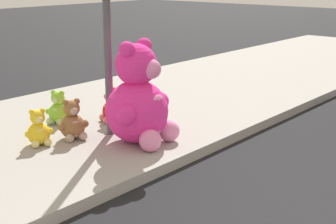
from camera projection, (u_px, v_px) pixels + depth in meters
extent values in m
cube|color=#9E9B93|center=(22.00, 144.00, 7.25)|extent=(28.00, 4.40, 0.15)
cylinder|color=#4C4C51|center=(107.00, 25.00, 7.03)|extent=(0.11, 0.11, 3.20)
sphere|color=#F22D93|center=(137.00, 111.00, 7.00)|extent=(0.89, 0.89, 0.89)
ellipsoid|color=pink|center=(156.00, 115.00, 6.84)|extent=(0.51, 0.27, 0.58)
sphere|color=#F22D93|center=(136.00, 65.00, 6.82)|extent=(0.58, 0.58, 0.58)
sphere|color=pink|center=(151.00, 69.00, 6.71)|extent=(0.27, 0.27, 0.27)
sphere|color=#F22D93|center=(144.00, 46.00, 6.93)|extent=(0.22, 0.22, 0.22)
sphere|color=#F22D93|center=(159.00, 101.00, 7.28)|extent=(0.28, 0.28, 0.28)
sphere|color=pink|center=(169.00, 131.00, 7.10)|extent=(0.30, 0.30, 0.30)
sphere|color=#F22D93|center=(127.00, 50.00, 6.59)|extent=(0.22, 0.22, 0.22)
sphere|color=#F22D93|center=(126.00, 115.00, 6.58)|extent=(0.28, 0.28, 0.28)
sphere|color=pink|center=(150.00, 141.00, 6.69)|extent=(0.30, 0.30, 0.30)
sphere|color=yellow|center=(39.00, 133.00, 6.97)|extent=(0.32, 0.32, 0.32)
ellipsoid|color=#F0DB80|center=(41.00, 136.00, 6.87)|extent=(0.19, 0.13, 0.21)
sphere|color=yellow|center=(37.00, 117.00, 6.90)|extent=(0.21, 0.21, 0.21)
sphere|color=#F0DB80|center=(39.00, 120.00, 6.83)|extent=(0.09, 0.09, 0.09)
sphere|color=yellow|center=(42.00, 111.00, 6.91)|extent=(0.08, 0.08, 0.08)
sphere|color=yellow|center=(50.00, 131.00, 7.00)|extent=(0.10, 0.10, 0.10)
sphere|color=#F0DB80|center=(48.00, 142.00, 6.92)|extent=(0.11, 0.11, 0.11)
sphere|color=yellow|center=(32.00, 112.00, 6.85)|extent=(0.08, 0.08, 0.08)
sphere|color=yellow|center=(28.00, 134.00, 6.86)|extent=(0.10, 0.10, 0.10)
sphere|color=#F0DB80|center=(35.00, 144.00, 6.84)|extent=(0.11, 0.11, 0.11)
sphere|color=olive|center=(73.00, 126.00, 7.21)|extent=(0.36, 0.36, 0.36)
ellipsoid|color=tan|center=(75.00, 129.00, 7.10)|extent=(0.21, 0.14, 0.23)
sphere|color=olive|center=(72.00, 108.00, 7.14)|extent=(0.24, 0.24, 0.24)
sphere|color=tan|center=(74.00, 111.00, 7.06)|extent=(0.11, 0.11, 0.11)
sphere|color=olive|center=(77.00, 101.00, 7.15)|extent=(0.09, 0.09, 0.09)
sphere|color=olive|center=(85.00, 124.00, 7.24)|extent=(0.11, 0.11, 0.11)
sphere|color=tan|center=(83.00, 136.00, 7.16)|extent=(0.12, 0.12, 0.12)
sphere|color=olive|center=(65.00, 103.00, 7.07)|extent=(0.09, 0.09, 0.09)
sphere|color=olive|center=(62.00, 127.00, 7.08)|extent=(0.11, 0.11, 0.11)
sphere|color=tan|center=(70.00, 138.00, 7.07)|extent=(0.12, 0.12, 0.12)
sphere|color=tan|center=(154.00, 116.00, 7.80)|extent=(0.33, 0.33, 0.33)
ellipsoid|color=beige|center=(149.00, 114.00, 7.88)|extent=(0.19, 0.08, 0.22)
sphere|color=tan|center=(154.00, 100.00, 7.74)|extent=(0.22, 0.22, 0.22)
sphere|color=beige|center=(150.00, 100.00, 7.80)|extent=(0.10, 0.10, 0.10)
sphere|color=tan|center=(151.00, 96.00, 7.66)|extent=(0.08, 0.08, 0.08)
sphere|color=tan|center=(145.00, 116.00, 7.71)|extent=(0.10, 0.10, 0.10)
sphere|color=beige|center=(144.00, 122.00, 7.86)|extent=(0.11, 0.11, 0.11)
sphere|color=tan|center=(157.00, 94.00, 7.77)|extent=(0.08, 0.08, 0.08)
sphere|color=tan|center=(159.00, 111.00, 7.93)|extent=(0.10, 0.10, 0.10)
sphere|color=beige|center=(152.00, 119.00, 7.99)|extent=(0.11, 0.11, 0.11)
sphere|color=#8CD133|center=(59.00, 113.00, 7.95)|extent=(0.33, 0.33, 0.33)
ellipsoid|color=#B8DE87|center=(55.00, 115.00, 7.85)|extent=(0.14, 0.19, 0.21)
sphere|color=#8CD133|center=(58.00, 98.00, 7.89)|extent=(0.21, 0.21, 0.21)
sphere|color=#B8DE87|center=(55.00, 100.00, 7.81)|extent=(0.10, 0.10, 0.10)
sphere|color=#8CD133|center=(62.00, 93.00, 7.84)|extent=(0.08, 0.08, 0.08)
sphere|color=#8CD133|center=(66.00, 113.00, 7.87)|extent=(0.10, 0.10, 0.10)
sphere|color=#B8DE87|center=(60.00, 122.00, 7.83)|extent=(0.11, 0.11, 0.11)
sphere|color=#8CD133|center=(53.00, 92.00, 7.88)|extent=(0.08, 0.08, 0.08)
sphere|color=#8CD133|center=(49.00, 111.00, 7.95)|extent=(0.10, 0.10, 0.10)
sphere|color=#B8DE87|center=(50.00, 121.00, 7.88)|extent=(0.11, 0.11, 0.11)
sphere|color=red|center=(113.00, 111.00, 8.03)|extent=(0.35, 0.35, 0.35)
ellipsoid|color=#DB7B7B|center=(106.00, 112.00, 7.98)|extent=(0.15, 0.21, 0.23)
sphere|color=red|center=(113.00, 95.00, 7.96)|extent=(0.23, 0.23, 0.23)
sphere|color=#DB7B7B|center=(107.00, 96.00, 7.92)|extent=(0.11, 0.11, 0.11)
sphere|color=red|center=(114.00, 90.00, 7.86)|extent=(0.09, 0.09, 0.09)
sphere|color=red|center=(114.00, 112.00, 7.86)|extent=(0.11, 0.11, 0.11)
sphere|color=#DB7B7B|center=(107.00, 120.00, 7.91)|extent=(0.12, 0.12, 0.12)
sphere|color=red|center=(111.00, 88.00, 8.00)|extent=(0.09, 0.09, 0.09)
sphere|color=red|center=(107.00, 107.00, 8.15)|extent=(0.11, 0.11, 0.11)
sphere|color=#DB7B7B|center=(103.00, 117.00, 8.08)|extent=(0.12, 0.12, 0.12)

